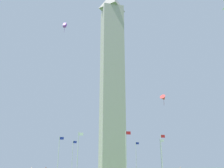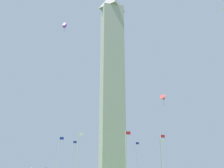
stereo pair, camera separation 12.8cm
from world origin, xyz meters
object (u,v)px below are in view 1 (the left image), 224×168
Objects in this scene: flagpole_n at (161,154)px; kite_red_delta at (164,98)px; flagpole_e at (103,156)px; flagpole_ne at (136,155)px; obelisk_monument at (112,71)px; flagpole_nw at (162,152)px; flagpole_sw at (78,151)px; flagpole_se at (73,155)px; kite_purple_box at (65,25)px; flagpole_s at (59,153)px; flagpole_w at (126,151)px.

flagpole_n is 3.21× the size of kite_red_delta.
flagpole_e is 28.93m from kite_red_delta.
flagpole_n is at bearing -67.50° from flagpole_ne.
obelisk_monument reaches higher than flagpole_nw.
flagpole_se is at bearing 90.00° from flagpole_sw.
kite_purple_box is (-27.64, -14.57, 27.07)m from flagpole_n.
flagpole_ne is at bearing 90.00° from flagpole_nw.
flagpole_s is at bearing -157.50° from flagpole_ne.
flagpole_nw is at bearing -45.00° from flagpole_se.
flagpole_w is (9.53, -3.95, 0.00)m from flagpole_sw.
flagpole_w is at bearing -45.00° from flagpole_s.
flagpole_se is at bearing -157.50° from flagpole_e.
kite_purple_box is (-23.70, -5.03, 27.07)m from flagpole_nw.
flagpole_sw is 19.06m from flagpole_nw.
flagpole_ne is 3.21× the size of kite_red_delta.
kite_purple_box reaches higher than flagpole_sw.
flagpole_s is at bearing 180.00° from obelisk_monument.
kite_purple_box is at bearing -116.79° from flagpole_e.
obelisk_monument is 26.48m from flagpole_w.
kite_red_delta is 28.93m from kite_purple_box.
flagpole_n and flagpole_nw have the same top height.
kite_red_delta is at bearing -44.68° from flagpole_se.
flagpole_se is (-19.06, 0.00, 0.00)m from flagpole_ne.
flagpole_n is 1.00× the size of flagpole_e.
obelisk_monument is 6.22× the size of flagpole_nw.
flagpole_e is (0.05, 13.48, -22.79)m from obelisk_monument.
obelisk_monument is at bearing 90.23° from flagpole_w.
flagpole_nw is (9.59, -9.53, -22.79)m from obelisk_monument.
obelisk_monument is at bearing 45.16° from flagpole_sw.
flagpole_n and flagpole_sw have the same top height.
flagpole_ne is at bearing 22.50° from flagpole_s.
flagpole_ne is at bearing -0.00° from flagpole_se.
flagpole_s is at bearing 135.00° from flagpole_w.
flagpole_s is at bearing 87.32° from kite_purple_box.
flagpole_s is (-26.96, 0.00, 0.00)m from flagpole_n.
flagpole_ne is 19.06m from flagpole_se.
kite_purple_box is (-4.63, -24.10, 27.07)m from flagpole_se.
flagpole_w is at bearing -135.00° from flagpole_n.
flagpole_e is 1.00× the size of flagpole_se.
obelisk_monument reaches higher than flagpole_n.
flagpole_ne is at bearing -22.50° from flagpole_e.
flagpole_s is 1.00× the size of flagpole_nw.
flagpole_e and flagpole_s have the same top height.
flagpole_sw is at bearing -112.50° from flagpole_e.
flagpole_nw is at bearing -0.00° from flagpole_sw.
flagpole_e is at bearing 112.50° from flagpole_nw.
flagpole_se is at bearing 157.50° from flagpole_n.
kite_purple_box is (-14.16, -28.05, 27.07)m from flagpole_e.
kite_purple_box is (-14.16, -1.09, 27.07)m from flagpole_w.
flagpole_ne is 1.00× the size of flagpole_nw.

